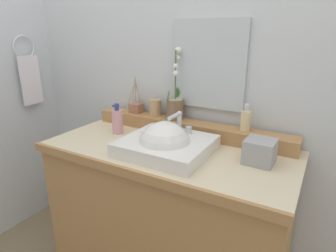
{
  "coord_description": "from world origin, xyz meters",
  "views": [
    {
      "loc": [
        0.67,
        -1.18,
        1.39
      ],
      "look_at": [
        0.01,
        -0.02,
        0.94
      ],
      "focal_mm": 30.38,
      "sensor_mm": 36.0,
      "label": 1
    }
  ],
  "objects_px": {
    "hand_towel": "(31,80)",
    "soap_bar": "(158,127)",
    "tumbler_cup": "(155,107)",
    "tissue_box": "(260,151)",
    "potted_plant": "(175,104)",
    "soap_dispenser": "(246,120)",
    "lotion_bottle": "(117,121)",
    "reed_diffuser": "(136,108)",
    "sink_basin": "(165,147)"
  },
  "relations": [
    {
      "from": "soap_bar",
      "to": "tumbler_cup",
      "type": "height_order",
      "value": "tumbler_cup"
    },
    {
      "from": "tissue_box",
      "to": "hand_towel",
      "type": "height_order",
      "value": "hand_towel"
    },
    {
      "from": "sink_basin",
      "to": "soap_dispenser",
      "type": "xyz_separation_m",
      "value": [
        0.31,
        0.3,
        0.11
      ]
    },
    {
      "from": "soap_dispenser",
      "to": "tissue_box",
      "type": "distance_m",
      "value": 0.24
    },
    {
      "from": "potted_plant",
      "to": "tissue_box",
      "type": "bearing_deg",
      "value": -19.88
    },
    {
      "from": "reed_diffuser",
      "to": "sink_basin",
      "type": "bearing_deg",
      "value": -38.08
    },
    {
      "from": "sink_basin",
      "to": "soap_bar",
      "type": "xyz_separation_m",
      "value": [
        -0.12,
        0.12,
        0.05
      ]
    },
    {
      "from": "soap_dispenser",
      "to": "potted_plant",
      "type": "bearing_deg",
      "value": 178.82
    },
    {
      "from": "sink_basin",
      "to": "lotion_bottle",
      "type": "relative_size",
      "value": 2.37
    },
    {
      "from": "hand_towel",
      "to": "lotion_bottle",
      "type": "bearing_deg",
      "value": -3.08
    },
    {
      "from": "lotion_bottle",
      "to": "hand_towel",
      "type": "bearing_deg",
      "value": 176.92
    },
    {
      "from": "tumbler_cup",
      "to": "tissue_box",
      "type": "bearing_deg",
      "value": -16.31
    },
    {
      "from": "lotion_bottle",
      "to": "tissue_box",
      "type": "relative_size",
      "value": 1.37
    },
    {
      "from": "sink_basin",
      "to": "tumbler_cup",
      "type": "xyz_separation_m",
      "value": [
        -0.25,
        0.31,
        0.1
      ]
    },
    {
      "from": "reed_diffuser",
      "to": "soap_bar",
      "type": "bearing_deg",
      "value": -34.45
    },
    {
      "from": "soap_bar",
      "to": "potted_plant",
      "type": "relative_size",
      "value": 0.17
    },
    {
      "from": "reed_diffuser",
      "to": "tissue_box",
      "type": "relative_size",
      "value": 1.8
    },
    {
      "from": "soap_dispenser",
      "to": "hand_towel",
      "type": "distance_m",
      "value": 1.51
    },
    {
      "from": "potted_plant",
      "to": "tissue_box",
      "type": "height_order",
      "value": "potted_plant"
    },
    {
      "from": "soap_bar",
      "to": "tissue_box",
      "type": "bearing_deg",
      "value": -0.47
    },
    {
      "from": "reed_diffuser",
      "to": "lotion_bottle",
      "type": "distance_m",
      "value": 0.2
    },
    {
      "from": "soap_dispenser",
      "to": "reed_diffuser",
      "type": "relative_size",
      "value": 0.61
    },
    {
      "from": "tumbler_cup",
      "to": "tissue_box",
      "type": "xyz_separation_m",
      "value": [
        0.68,
        -0.2,
        -0.07
      ]
    },
    {
      "from": "potted_plant",
      "to": "reed_diffuser",
      "type": "relative_size",
      "value": 1.76
    },
    {
      "from": "hand_towel",
      "to": "soap_bar",
      "type": "bearing_deg",
      "value": -1.82
    },
    {
      "from": "soap_bar",
      "to": "lotion_bottle",
      "type": "distance_m",
      "value": 0.27
    },
    {
      "from": "reed_diffuser",
      "to": "hand_towel",
      "type": "relative_size",
      "value": 0.68
    },
    {
      "from": "potted_plant",
      "to": "hand_towel",
      "type": "distance_m",
      "value": 1.1
    },
    {
      "from": "hand_towel",
      "to": "tissue_box",
      "type": "bearing_deg",
      "value": -1.37
    },
    {
      "from": "sink_basin",
      "to": "potted_plant",
      "type": "height_order",
      "value": "potted_plant"
    },
    {
      "from": "sink_basin",
      "to": "tumbler_cup",
      "type": "height_order",
      "value": "sink_basin"
    },
    {
      "from": "soap_bar",
      "to": "tissue_box",
      "type": "xyz_separation_m",
      "value": [
        0.54,
        -0.0,
        -0.02
      ]
    },
    {
      "from": "soap_dispenser",
      "to": "tumbler_cup",
      "type": "height_order",
      "value": "soap_dispenser"
    },
    {
      "from": "potted_plant",
      "to": "tumbler_cup",
      "type": "bearing_deg",
      "value": 178.19
    },
    {
      "from": "tumbler_cup",
      "to": "hand_towel",
      "type": "bearing_deg",
      "value": -170.32
    },
    {
      "from": "soap_dispenser",
      "to": "tumbler_cup",
      "type": "relative_size",
      "value": 1.43
    },
    {
      "from": "soap_bar",
      "to": "soap_dispenser",
      "type": "relative_size",
      "value": 0.49
    },
    {
      "from": "tumbler_cup",
      "to": "lotion_bottle",
      "type": "height_order",
      "value": "lotion_bottle"
    },
    {
      "from": "soap_bar",
      "to": "reed_diffuser",
      "type": "xyz_separation_m",
      "value": [
        -0.28,
        0.19,
        0.03
      ]
    },
    {
      "from": "tumbler_cup",
      "to": "soap_dispenser",
      "type": "bearing_deg",
      "value": -1.34
    },
    {
      "from": "tissue_box",
      "to": "hand_towel",
      "type": "relative_size",
      "value": 0.38
    },
    {
      "from": "lotion_bottle",
      "to": "soap_bar",
      "type": "bearing_deg",
      "value": 1.96
    },
    {
      "from": "potted_plant",
      "to": "tumbler_cup",
      "type": "distance_m",
      "value": 0.15
    },
    {
      "from": "lotion_bottle",
      "to": "tumbler_cup",
      "type": "bearing_deg",
      "value": 57.17
    },
    {
      "from": "sink_basin",
      "to": "hand_towel",
      "type": "distance_m",
      "value": 1.23
    },
    {
      "from": "tumbler_cup",
      "to": "reed_diffuser",
      "type": "height_order",
      "value": "reed_diffuser"
    },
    {
      "from": "soap_dispenser",
      "to": "tissue_box",
      "type": "relative_size",
      "value": 1.1
    },
    {
      "from": "tissue_box",
      "to": "tumbler_cup",
      "type": "bearing_deg",
      "value": 163.69
    },
    {
      "from": "reed_diffuser",
      "to": "tissue_box",
      "type": "height_order",
      "value": "reed_diffuser"
    },
    {
      "from": "potted_plant",
      "to": "reed_diffuser",
      "type": "height_order",
      "value": "potted_plant"
    }
  ]
}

